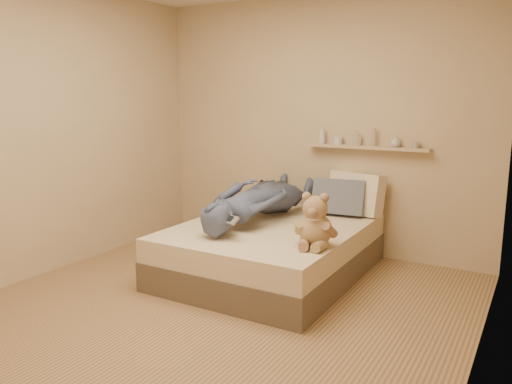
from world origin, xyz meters
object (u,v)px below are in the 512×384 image
Objects in this scene: dark_plush at (265,195)px; person at (258,199)px; pillow_cream at (356,193)px; pillow_grey at (339,198)px; bed at (272,250)px; game_console at (228,219)px; teddy_bear at (315,224)px; wall_shelf at (367,147)px.

dark_plush is 0.63m from person.
pillow_grey is at bearing -131.44° from pillow_cream.
bed is at bearing -120.42° from pillow_cream.
person reaches higher than game_console.
game_console is at bearing -97.90° from bed.
dark_plush is 0.17× the size of person.
teddy_bear reaches higher than person.
game_console is 0.75× the size of dark_plush.
pillow_grey reaches higher than game_console.
dark_plush reaches higher than game_console.
bed is 9.22× the size of game_console.
pillow_grey is (0.36, 0.69, 0.40)m from bed.
teddy_bear is (0.59, -0.41, 0.40)m from bed.
pillow_grey is at bearing 101.86° from teddy_bear.
bed is 0.49m from person.
wall_shelf is (0.19, 0.22, 0.48)m from pillow_grey.
bed is 0.87m from pillow_grey.
pillow_cream is (0.57, 1.41, 0.03)m from game_console.
pillow_cream is 1.00m from person.
dark_plush reaches higher than bed.
game_console reaches higher than bed.
teddy_bear is (0.67, 0.17, 0.01)m from game_console.
teddy_bear is 1.55× the size of dark_plush.
teddy_bear reaches higher than bed.
dark_plush is at bearing -67.32° from person.
pillow_cream is (-0.11, 1.24, 0.02)m from teddy_bear.
teddy_bear is 1.53m from dark_plush.
bed is 1.58× the size of wall_shelf.
teddy_bear is 0.36× the size of wall_shelf.
wall_shelf reaches higher than pillow_grey.
bed is 0.82m from teddy_bear.
person reaches higher than pillow_grey.
teddy_bear is 0.97m from person.
bed is at bearing -56.53° from dark_plush.
pillow_grey is at bearing 62.21° from bed.
pillow_cream is at bearing 59.58° from bed.
pillow_cream is at bearing 48.56° from pillow_grey.
wall_shelf is (0.55, 0.91, 0.88)m from bed.
teddy_bear is 1.12m from pillow_grey.
pillow_grey is at bearing -0.57° from dark_plush.
wall_shelf is at bearing 91.91° from teddy_bear.
wall_shelf is (0.63, 1.49, 0.48)m from game_console.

